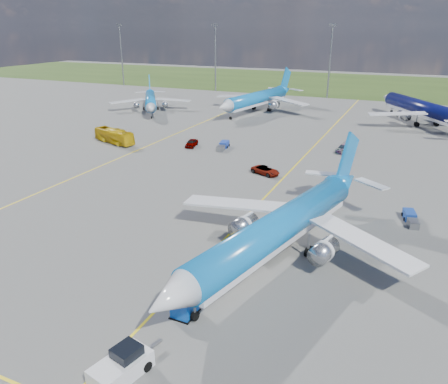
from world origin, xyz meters
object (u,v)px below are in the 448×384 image
at_px(service_car_a, 192,143).
at_px(baggage_tug_w, 411,218).
at_px(baggage_tug_c, 223,146).
at_px(apron_bus, 114,136).
at_px(service_car_b, 265,170).
at_px(bg_jet_nnw, 257,112).
at_px(bg_jet_n, 420,124).
at_px(service_car_c, 344,148).
at_px(main_airliner, 277,258).
at_px(bg_jet_nw, 151,111).
at_px(pushback_tug, 122,365).
at_px(uld_container, 185,306).

xyz_separation_m(service_car_a, baggage_tug_w, (40.51, -20.12, -0.26)).
distance_m(service_car_a, baggage_tug_c, 6.30).
xyz_separation_m(apron_bus, service_car_b, (34.15, -6.41, -0.78)).
height_order(bg_jet_nnw, service_car_b, bg_jet_nnw).
bearing_deg(bg_jet_n, bg_jet_nnw, -31.22).
relative_size(service_car_c, baggage_tug_w, 1.07).
xyz_separation_m(bg_jet_nnw, main_airliner, (29.27, -75.03, 0.00)).
xyz_separation_m(bg_jet_nw, pushback_tug, (51.38, -83.27, 0.80)).
bearing_deg(baggage_tug_c, uld_container, -79.26).
height_order(pushback_tug, service_car_b, pushback_tug).
height_order(bg_jet_nw, uld_container, bg_jet_nw).
bearing_deg(service_car_b, bg_jet_nw, 70.24).
bearing_deg(pushback_tug, service_car_a, 127.10).
height_order(pushback_tug, service_car_c, pushback_tug).
xyz_separation_m(bg_jet_nnw, service_car_a, (0.86, -39.78, 0.73)).
bearing_deg(bg_jet_nnw, main_airliner, -58.55).
distance_m(main_airliner, service_car_c, 43.40).
xyz_separation_m(pushback_tug, service_car_c, (4.20, 62.80, -0.08)).
xyz_separation_m(main_airliner, service_car_a, (-28.41, 35.25, 0.73)).
height_order(uld_container, service_car_b, uld_container).
height_order(bg_jet_nw, service_car_b, bg_jet_nw).
distance_m(apron_bus, baggage_tug_w, 58.31).
bearing_deg(main_airliner, baggage_tug_w, 65.22).
bearing_deg(apron_bus, service_car_a, -58.12).
bearing_deg(uld_container, baggage_tug_c, 111.85).
relative_size(bg_jet_nw, service_car_b, 6.59).
bearing_deg(apron_bus, baggage_tug_c, -58.70).
distance_m(bg_jet_n, baggage_tug_c, 52.35).
xyz_separation_m(bg_jet_nw, apron_bus, (12.28, -32.44, 1.44)).
distance_m(apron_bus, service_car_c, 44.93).
bearing_deg(main_airliner, bg_jet_n, 94.94).
height_order(bg_jet_nw, main_airliner, main_airliner).
distance_m(bg_jet_nw, uld_container, 91.87).
relative_size(pushback_tug, service_car_b, 1.25).
relative_size(service_car_b, baggage_tug_w, 1.03).
distance_m(uld_container, service_car_a, 53.00).
bearing_deg(baggage_tug_w, bg_jet_nw, 131.86).
bearing_deg(bg_jet_nnw, service_car_b, -58.53).
bearing_deg(baggage_tug_c, bg_jet_nw, 131.40).
height_order(bg_jet_nw, baggage_tug_w, bg_jet_nw).
distance_m(uld_container, baggage_tug_w, 31.51).
bearing_deg(baggage_tug_w, service_car_c, 101.55).
distance_m(bg_jet_n, pushback_tug, 97.05).
bearing_deg(uld_container, service_car_c, 87.66).
xyz_separation_m(bg_jet_nnw, baggage_tug_c, (7.03, -38.48, 0.53)).
relative_size(apron_bus, service_car_b, 2.17).
height_order(bg_jet_nw, bg_jet_nnw, bg_jet_nnw).
distance_m(bg_jet_n, main_airliner, 77.12).
height_order(bg_jet_nw, baggage_tug_c, bg_jet_nw).
bearing_deg(bg_jet_nw, service_car_c, -53.54).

